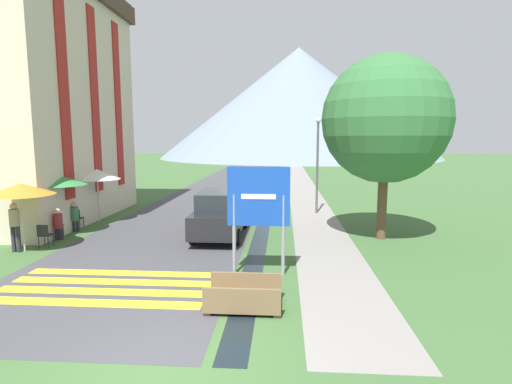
# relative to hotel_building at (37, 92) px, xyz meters

# --- Properties ---
(ground_plane) EXTENTS (160.00, 160.00, 0.00)m
(ground_plane) POSITION_rel_hotel_building_xyz_m (9.40, 8.00, -6.01)
(ground_plane) COLOR #3D6033
(road) EXTENTS (6.40, 60.00, 0.01)m
(road) POSITION_rel_hotel_building_xyz_m (6.90, 18.00, -6.00)
(road) COLOR #424247
(road) RESTS_ON ground_plane
(footpath) EXTENTS (2.20, 60.00, 0.01)m
(footpath) POSITION_rel_hotel_building_xyz_m (13.00, 18.00, -6.00)
(footpath) COLOR gray
(footpath) RESTS_ON ground_plane
(drainage_channel) EXTENTS (0.60, 60.00, 0.00)m
(drainage_channel) POSITION_rel_hotel_building_xyz_m (10.60, 18.00, -6.00)
(drainage_channel) COLOR black
(drainage_channel) RESTS_ON ground_plane
(crosswalk_marking) EXTENTS (5.44, 2.54, 0.01)m
(crosswalk_marking) POSITION_rel_hotel_building_xyz_m (6.90, -8.50, -6.00)
(crosswalk_marking) COLOR yellow
(crosswalk_marking) RESTS_ON ground_plane
(mountain_distant) EXTENTS (56.29, 56.29, 22.20)m
(mountain_distant) POSITION_rel_hotel_building_xyz_m (14.38, 65.88, 5.09)
(mountain_distant) COLOR slate
(mountain_distant) RESTS_ON ground_plane
(hotel_building) EXTENTS (5.98, 9.97, 11.14)m
(hotel_building) POSITION_rel_hotel_building_xyz_m (0.00, 0.00, 0.00)
(hotel_building) COLOR beige
(hotel_building) RESTS_ON ground_plane
(road_sign) EXTENTS (1.75, 0.11, 3.08)m
(road_sign) POSITION_rel_hotel_building_xyz_m (10.79, -7.29, -4.02)
(road_sign) COLOR gray
(road_sign) RESTS_ON ground_plane
(footbridge) EXTENTS (1.70, 1.10, 0.65)m
(footbridge) POSITION_rel_hotel_building_xyz_m (10.60, -9.55, -5.78)
(footbridge) COLOR brown
(footbridge) RESTS_ON ground_plane
(parked_car_near) EXTENTS (1.84, 4.56, 1.82)m
(parked_car_near) POSITION_rel_hotel_building_xyz_m (9.00, -2.82, -5.09)
(parked_car_near) COLOR black
(parked_car_near) RESTS_ON ground_plane
(parked_car_far) EXTENTS (1.84, 4.15, 1.82)m
(parked_car_far) POSITION_rel_hotel_building_xyz_m (8.71, 9.82, -5.10)
(parked_car_far) COLOR #A31919
(parked_car_far) RESTS_ON ground_plane
(cafe_chair_far_right) EXTENTS (0.40, 0.40, 0.85)m
(cafe_chair_far_right) POSITION_rel_hotel_building_xyz_m (2.51, -2.13, -5.49)
(cafe_chair_far_right) COLOR #232328
(cafe_chair_far_right) RESTS_ON ground_plane
(cafe_chair_middle) EXTENTS (0.40, 0.40, 0.85)m
(cafe_chair_middle) POSITION_rel_hotel_building_xyz_m (2.59, -3.54, -5.49)
(cafe_chair_middle) COLOR #232328
(cafe_chair_middle) RESTS_ON ground_plane
(cafe_chair_far_left) EXTENTS (0.40, 0.40, 0.85)m
(cafe_chair_far_left) POSITION_rel_hotel_building_xyz_m (2.64, -1.99, -5.49)
(cafe_chair_far_left) COLOR #232328
(cafe_chair_far_left) RESTS_ON ground_plane
(cafe_chair_near_left) EXTENTS (0.40, 0.40, 0.85)m
(cafe_chair_near_left) POSITION_rel_hotel_building_xyz_m (3.07, -5.01, -5.49)
(cafe_chair_near_left) COLOR #232328
(cafe_chair_near_left) RESTS_ON ground_plane
(cafe_umbrella_front_orange) EXTENTS (2.19, 2.19, 2.36)m
(cafe_umbrella_front_orange) POSITION_rel_hotel_building_xyz_m (2.65, -5.51, -3.85)
(cafe_umbrella_front_orange) COLOR #B7B2A8
(cafe_umbrella_front_orange) RESTS_ON ground_plane
(cafe_umbrella_middle_green) EXTENTS (2.12, 2.12, 2.41)m
(cafe_umbrella_middle_green) POSITION_rel_hotel_building_xyz_m (2.56, -3.03, -3.80)
(cafe_umbrella_middle_green) COLOR #B7B2A8
(cafe_umbrella_middle_green) RESTS_ON ground_plane
(cafe_umbrella_rear_white) EXTENTS (2.05, 2.05, 2.46)m
(cafe_umbrella_rear_white) POSITION_rel_hotel_building_xyz_m (2.97, -0.60, -3.78)
(cafe_umbrella_rear_white) COLOR #B7B2A8
(cafe_umbrella_rear_white) RESTS_ON ground_plane
(person_standing_terrace) EXTENTS (0.32, 0.32, 1.69)m
(person_standing_terrace) POSITION_rel_hotel_building_xyz_m (2.40, -5.57, -5.03)
(person_standing_terrace) COLOR #282833
(person_standing_terrace) RESTS_ON ground_plane
(person_seated_far) EXTENTS (0.32, 0.32, 1.22)m
(person_seated_far) POSITION_rel_hotel_building_xyz_m (2.93, -3.88, -5.33)
(person_seated_far) COLOR #282833
(person_seated_far) RESTS_ON ground_plane
(person_seated_near) EXTENTS (0.32, 0.32, 1.24)m
(person_seated_near) POSITION_rel_hotel_building_xyz_m (2.83, -2.49, -5.32)
(person_seated_near) COLOR #282833
(person_seated_near) RESTS_ON ground_plane
(streetlamp) EXTENTS (0.28, 0.28, 4.91)m
(streetlamp) POSITION_rel_hotel_building_xyz_m (13.20, 2.39, -3.08)
(streetlamp) COLOR #515156
(streetlamp) RESTS_ON ground_plane
(tree_by_path) EXTENTS (4.77, 4.77, 6.94)m
(tree_by_path) POSITION_rel_hotel_building_xyz_m (15.26, -2.80, -1.46)
(tree_by_path) COLOR brown
(tree_by_path) RESTS_ON ground_plane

